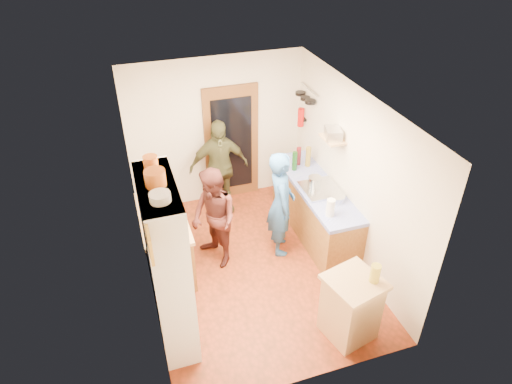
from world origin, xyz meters
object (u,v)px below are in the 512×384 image
hutch_body (168,265)px  right_counter_base (314,210)px  person_left (214,217)px  person_hob (283,205)px  island_base (350,309)px  person_back (220,167)px

hutch_body → right_counter_base: bearing=27.5°
hutch_body → person_left: size_ratio=1.40×
right_counter_base → person_hob: 0.82m
island_base → person_left: size_ratio=0.55×
person_hob → island_base: bearing=-160.7°
hutch_body → right_counter_base: 2.90m
island_base → person_back: 3.26m
right_counter_base → person_left: person_left is taller
island_base → person_hob: size_ratio=0.51×
hutch_body → person_back: (1.23, 2.38, -0.25)m
person_left → person_back: 1.29m
person_hob → person_left: bearing=96.0°
right_counter_base → person_left: (-1.68, -0.14, 0.37)m
person_hob → person_left: (-1.02, 0.12, -0.06)m
island_base → person_left: (-1.24, 1.90, 0.36)m
person_left → island_base: bearing=14.0°
hutch_body → island_base: hutch_body is taller
hutch_body → person_hob: (1.85, 1.04, -0.25)m
right_counter_base → island_base: bearing=-102.2°
right_counter_base → person_hob: person_hob is taller
right_counter_base → island_base: size_ratio=2.56×
person_back → island_base: bearing=-73.7°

